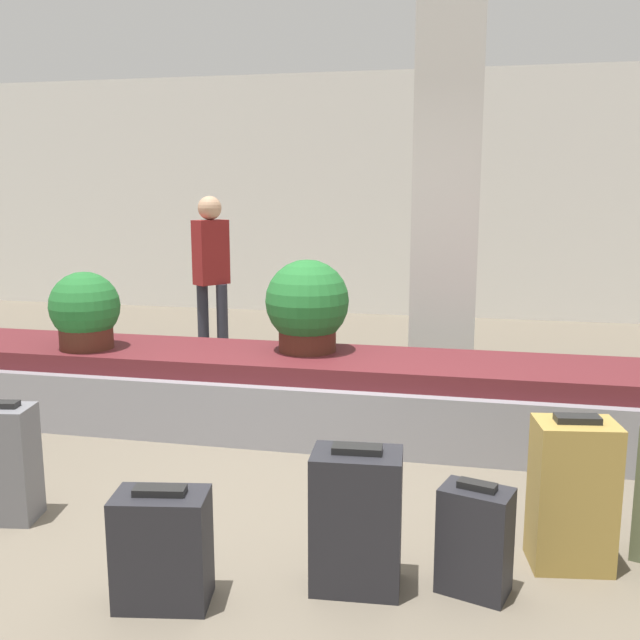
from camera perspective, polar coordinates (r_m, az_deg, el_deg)
ground_plane at (r=3.88m, az=-4.53°, el=-15.45°), size 18.00×18.00×0.00m
back_wall at (r=9.64m, az=6.17°, el=9.85°), size 18.00×0.06×3.20m
carousel at (r=5.06m, az=0.00°, el=-5.96°), size 6.66×0.96×0.55m
pillar at (r=6.06m, az=10.09°, el=9.41°), size 0.53×0.53×3.20m
suitcase_0 at (r=3.15m, az=2.93°, el=-15.67°), size 0.40×0.28×0.64m
suitcase_1 at (r=3.14m, az=-12.50°, el=-17.40°), size 0.42×0.29×0.51m
suitcase_2 at (r=3.49m, az=19.54°, el=-12.98°), size 0.39×0.30×0.71m
suitcase_4 at (r=4.06m, az=-23.65°, el=-10.46°), size 0.30×0.26×0.64m
suitcase_5 at (r=3.21m, az=12.29°, el=-16.82°), size 0.33×0.27×0.49m
potted_plant_0 at (r=5.42m, az=-18.29°, el=0.66°), size 0.50×0.50×0.56m
potted_plant_1 at (r=5.06m, az=-1.03°, el=1.11°), size 0.60×0.60×0.66m
traveler_0 at (r=6.99m, az=-8.70°, el=4.36°), size 0.33×0.37×1.63m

